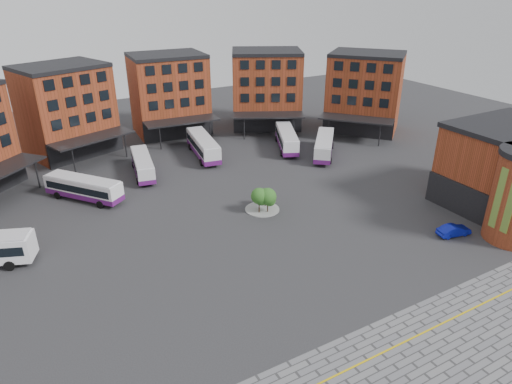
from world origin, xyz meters
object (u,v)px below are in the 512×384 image
bus_d (203,146)px  blue_car (454,230)px  bus_c (143,165)px  bus_f (324,145)px  tree_island (264,198)px  bus_e (287,139)px  bus_b (84,188)px

bus_d → blue_car: bearing=-59.7°
bus_c → bus_f: 29.43m
tree_island → bus_d: bus_d is taller
bus_c → bus_d: bus_d is taller
tree_island → bus_e: tree_island is taller
bus_c → bus_d: size_ratio=0.87×
bus_c → bus_e: size_ratio=0.94×
bus_f → bus_d: bearing=-167.7°
bus_d → blue_car: size_ratio=3.13×
bus_b → bus_e: size_ratio=0.89×
bus_c → bus_f: bus_f is taller
blue_car → bus_c: bearing=47.4°
bus_c → bus_d: (10.98, 2.72, 0.24)m
bus_b → bus_e: (34.43, 3.76, 0.07)m
bus_c → blue_car: 43.56m
tree_island → bus_b: size_ratio=0.43×
bus_b → bus_f: bus_f is taller
blue_car → tree_island: bearing=56.5°
tree_island → bus_f: 22.67m
bus_e → bus_f: bearing=-33.7°
bus_b → bus_e: 34.63m
bus_d → bus_c: bearing=-157.2°
tree_island → blue_car: size_ratio=1.11×
bus_f → bus_b: bearing=-142.9°
bus_b → blue_car: bearing=-79.0°
bus_c → bus_d: bearing=24.2°
bus_c → bus_f: bearing=-2.9°
tree_island → blue_car: (16.01, -15.78, -1.29)m
bus_b → bus_e: bus_e is taller
tree_island → bus_d: 22.05m
bus_c → blue_car: (25.82, -35.07, -0.97)m
bus_b → blue_car: 46.57m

